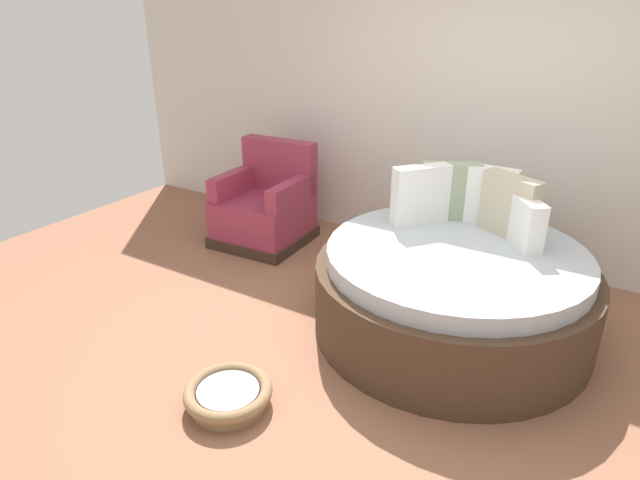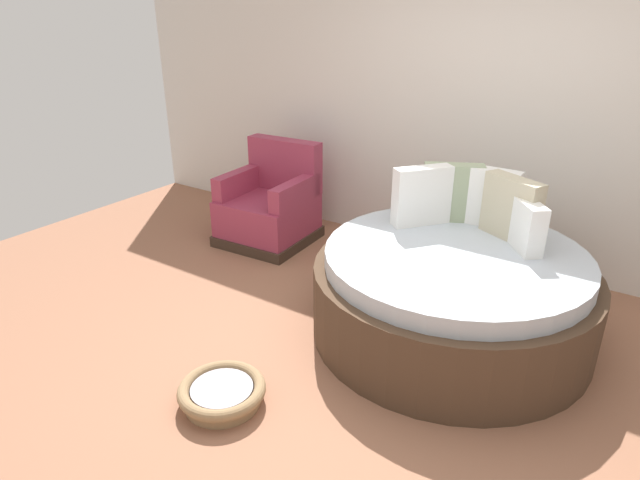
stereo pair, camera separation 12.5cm
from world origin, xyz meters
TOP-DOWN VIEW (x-y plane):
  - ground_plane at (0.00, 0.00)m, footprint 8.00×8.00m
  - back_wall at (0.00, 2.06)m, footprint 8.00×0.12m
  - round_daybed at (0.23, 0.70)m, footprint 1.89×1.89m
  - red_armchair at (-1.83, 1.28)m, footprint 0.84×0.84m
  - pet_basket at (-0.58, -0.74)m, footprint 0.51×0.51m

SIDE VIEW (x-z plane):
  - ground_plane at x=0.00m, z-range -0.02..0.00m
  - pet_basket at x=-0.58m, z-range 0.01..0.14m
  - red_armchair at x=-1.83m, z-range -0.14..0.80m
  - round_daybed at x=0.23m, z-range -0.20..0.87m
  - back_wall at x=0.00m, z-range 0.00..2.61m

